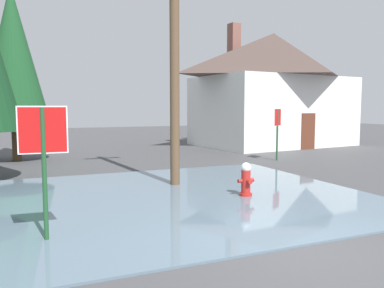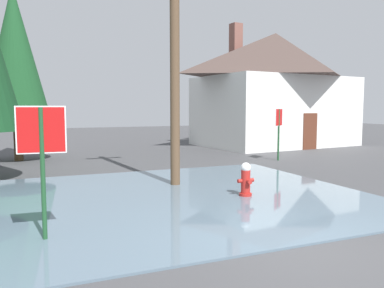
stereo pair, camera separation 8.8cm
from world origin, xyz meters
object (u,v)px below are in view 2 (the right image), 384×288
Objects in this scene: utility_pole at (175,20)px; stop_sign_near at (42,145)px; stop_sign_far at (279,123)px; pine_tree_tall_left at (15,58)px; fire_hydrant at (246,180)px; house at (275,88)px.

stop_sign_near is at bearing -135.83° from utility_pole.
stop_sign_far is (6.07, 3.43, -3.19)m from utility_pole.
stop_sign_far is 11.69m from pine_tree_tall_left.
stop_sign_far reaches higher than fire_hydrant.
utility_pole reaches higher than stop_sign_far.
fire_hydrant is 4.99m from utility_pole.
stop_sign_near is 6.10m from utility_pole.
stop_sign_far is at bearing -122.91° from house.
stop_sign_near reaches higher than fire_hydrant.
stop_sign_near is 11.73m from pine_tree_tall_left.
stop_sign_near is 19.06m from house.
fire_hydrant is 7.48m from stop_sign_far.
utility_pole is at bearing -150.50° from stop_sign_far.
stop_sign_far is at bearing 48.54° from fire_hydrant.
fire_hydrant is 0.12× the size of pine_tree_tall_left.
stop_sign_near is 1.04× the size of stop_sign_far.
utility_pole is (3.76, 3.66, 3.12)m from stop_sign_near.
utility_pole is at bearing 119.08° from fire_hydrant.
pine_tree_tall_left is at bearing 93.38° from stop_sign_near.
house reaches higher than stop_sign_far.
utility_pole is 8.93m from pine_tree_tall_left.
house is at bearing 43.49° from utility_pole.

